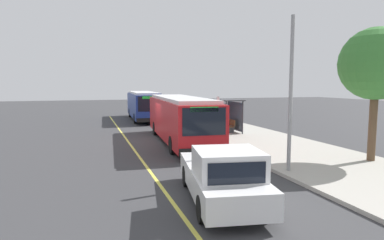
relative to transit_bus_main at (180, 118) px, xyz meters
The scene contains 12 objects.
ground_plane 2.21m from the transit_bus_main, 138.00° to the right, with size 120.00×120.00×0.00m, color #38383A.
sidewalk_curb 5.34m from the transit_bus_main, 102.64° to the left, with size 44.00×6.40×0.15m, color #A8A399.
lane_stripe_center 3.76m from the transit_bus_main, 109.23° to the right, with size 36.00×0.14×0.01m, color #E0D64C.
transit_bus_main is the anchor object (origin of this frame).
transit_bus_second 14.48m from the transit_bus_main, behind, with size 10.91×3.09×2.95m.
pickup_truck 11.21m from the transit_bus_main, ahead, with size 5.65×2.83×1.85m.
bus_shelter 5.32m from the transit_bus_main, 120.59° to the left, with size 2.90×1.60×2.48m.
waiting_bench 5.34m from the transit_bus_main, 119.72° to the left, with size 1.60×0.48×0.95m.
route_sign_post 2.72m from the transit_bus_main, 92.99° to the left, with size 0.44×0.08×2.80m.
pedestrian_commuter 5.52m from the transit_bus_main, 139.81° to the left, with size 0.24×0.40×1.69m.
street_tree_near_shelter 11.38m from the transit_bus_main, 40.41° to the left, with size 3.36×3.36×6.25m.
utility_pole 9.20m from the transit_bus_main, 14.74° to the left, with size 0.16×0.16×6.40m, color gray.
Camera 1 is at (21.74, -4.73, 3.78)m, focal length 31.17 mm.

